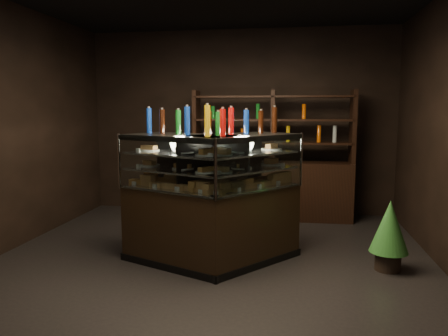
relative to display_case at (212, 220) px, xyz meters
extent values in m
plane|color=black|center=(-0.02, 0.04, -0.48)|extent=(5.00, 5.00, 0.00)
cube|color=black|center=(-0.02, 2.54, 1.02)|extent=(5.00, 0.02, 3.00)
cube|color=black|center=(-0.02, -2.46, 1.02)|extent=(5.00, 0.02, 3.00)
cube|color=black|center=(-2.52, 0.04, 1.02)|extent=(0.02, 5.00, 3.00)
cube|color=black|center=(0.31, 0.08, -0.06)|extent=(1.31, 1.40, 0.84)
cube|color=black|center=(0.31, 0.08, -0.44)|extent=(1.35, 1.45, 0.08)
cube|color=black|center=(0.31, 0.08, 0.92)|extent=(1.31, 1.40, 0.06)
cube|color=silver|center=(0.31, 0.08, 0.37)|extent=(1.24, 1.33, 0.02)
cube|color=silver|center=(0.31, 0.08, 0.57)|extent=(1.24, 1.33, 0.02)
cube|color=silver|center=(0.31, 0.08, 0.74)|extent=(1.24, 1.33, 0.02)
cube|color=white|center=(0.57, -0.13, 0.66)|extent=(0.82, 1.00, 0.59)
cylinder|color=silver|center=(0.97, 0.37, 0.66)|extent=(0.03, 0.03, 0.61)
cylinder|color=silver|center=(0.15, -0.62, 0.66)|extent=(0.03, 0.03, 0.61)
cube|color=black|center=(-0.31, -0.07, -0.06)|extent=(1.44, 1.10, 0.84)
cube|color=black|center=(-0.31, -0.07, -0.44)|extent=(1.48, 1.14, 0.08)
cube|color=black|center=(-0.31, -0.07, 0.92)|extent=(1.44, 1.10, 0.06)
cube|color=silver|center=(-0.31, -0.07, 0.37)|extent=(1.37, 1.04, 0.02)
cube|color=silver|center=(-0.31, -0.07, 0.57)|extent=(1.37, 1.04, 0.02)
cube|color=silver|center=(-0.31, -0.07, 0.74)|extent=(1.37, 1.04, 0.02)
cube|color=white|center=(-0.44, -0.38, 0.66)|extent=(1.18, 0.52, 0.59)
cylinder|color=silver|center=(0.15, -0.62, 0.66)|extent=(0.03, 0.03, 0.61)
cylinder|color=silver|center=(-1.03, -0.11, 0.66)|extent=(0.03, 0.03, 0.61)
cube|color=#CA8148|center=(-0.01, -0.36, 0.41)|extent=(0.18, 0.20, 0.06)
cube|color=#CA8148|center=(0.09, -0.24, 0.41)|extent=(0.18, 0.20, 0.06)
cube|color=#CA8148|center=(0.19, -0.12, 0.41)|extent=(0.18, 0.20, 0.06)
cube|color=#CA8148|center=(0.29, 0.00, 0.41)|extent=(0.18, 0.20, 0.06)
cube|color=#CA8148|center=(0.38, 0.12, 0.41)|extent=(0.18, 0.20, 0.06)
cube|color=#CA8148|center=(0.48, 0.24, 0.41)|extent=(0.18, 0.20, 0.06)
cube|color=#CA8148|center=(0.58, 0.36, 0.41)|extent=(0.18, 0.20, 0.06)
cube|color=#CA8148|center=(0.68, 0.48, 0.41)|extent=(0.18, 0.20, 0.06)
cylinder|color=white|center=(0.00, -0.30, 0.58)|extent=(0.24, 0.24, 0.02)
cube|color=#CA8148|center=(0.00, -0.30, 0.62)|extent=(0.17, 0.18, 0.05)
cylinder|color=white|center=(0.31, 0.08, 0.58)|extent=(0.24, 0.24, 0.02)
cube|color=#CA8148|center=(0.31, 0.08, 0.62)|extent=(0.17, 0.18, 0.05)
cylinder|color=white|center=(0.62, 0.46, 0.58)|extent=(0.24, 0.24, 0.02)
cube|color=#CA8148|center=(0.62, 0.46, 0.62)|extent=(0.17, 0.18, 0.05)
cylinder|color=white|center=(0.00, -0.30, 0.76)|extent=(0.24, 0.24, 0.02)
cube|color=#CA8148|center=(0.00, -0.30, 0.80)|extent=(0.17, 0.18, 0.05)
cylinder|color=white|center=(0.31, 0.08, 0.76)|extent=(0.24, 0.24, 0.02)
cube|color=#CA8148|center=(0.31, 0.08, 0.80)|extent=(0.17, 0.18, 0.05)
cylinder|color=white|center=(0.62, 0.46, 0.76)|extent=(0.24, 0.24, 0.02)
cube|color=#CA8148|center=(0.62, 0.46, 0.80)|extent=(0.17, 0.18, 0.05)
cube|color=#CA8148|center=(-0.82, 0.11, 0.41)|extent=(0.20, 0.15, 0.06)
cube|color=#CA8148|center=(-0.68, 0.05, 0.41)|extent=(0.20, 0.15, 0.06)
cube|color=#CA8148|center=(-0.54, -0.01, 0.41)|extent=(0.20, 0.15, 0.06)
cube|color=#CA8148|center=(-0.39, -0.07, 0.41)|extent=(0.20, 0.15, 0.06)
cube|color=#CA8148|center=(-0.25, -0.13, 0.41)|extent=(0.20, 0.15, 0.06)
cube|color=#CA8148|center=(-0.11, -0.19, 0.41)|extent=(0.20, 0.15, 0.06)
cube|color=#CA8148|center=(0.03, -0.26, 0.41)|extent=(0.20, 0.15, 0.06)
cube|color=#CA8148|center=(0.17, -0.32, 0.41)|extent=(0.20, 0.15, 0.06)
cylinder|color=white|center=(-0.76, 0.12, 0.58)|extent=(0.24, 0.24, 0.02)
cube|color=#CA8148|center=(-0.76, 0.12, 0.62)|extent=(0.19, 0.14, 0.05)
cylinder|color=white|center=(-0.31, -0.07, 0.58)|extent=(0.24, 0.24, 0.02)
cube|color=#CA8148|center=(-0.31, -0.07, 0.62)|extent=(0.19, 0.14, 0.05)
cylinder|color=white|center=(0.14, -0.27, 0.58)|extent=(0.24, 0.24, 0.02)
cube|color=#CA8148|center=(0.14, -0.27, 0.62)|extent=(0.19, 0.14, 0.05)
cylinder|color=white|center=(-0.76, 0.12, 0.76)|extent=(0.24, 0.24, 0.02)
cube|color=#CA8148|center=(-0.76, 0.12, 0.80)|extent=(0.19, 0.14, 0.05)
cylinder|color=white|center=(-0.31, -0.07, 0.76)|extent=(0.24, 0.24, 0.02)
cube|color=#CA8148|center=(-0.31, -0.07, 0.80)|extent=(0.19, 0.14, 0.05)
cylinder|color=white|center=(0.14, -0.27, 0.76)|extent=(0.24, 0.24, 0.02)
cube|color=#CA8148|center=(0.14, -0.27, 0.80)|extent=(0.19, 0.14, 0.05)
cylinder|color=yellow|center=(-0.03, -0.34, 1.09)|extent=(0.06, 0.06, 0.28)
cylinder|color=silver|center=(-0.03, -0.34, 1.24)|extent=(0.03, 0.03, 0.02)
cylinder|color=#B20C0A|center=(0.10, -0.17, 1.09)|extent=(0.06, 0.06, 0.28)
cylinder|color=silver|center=(0.10, -0.17, 1.24)|extent=(0.03, 0.03, 0.02)
cylinder|color=silver|center=(0.24, -0.01, 1.09)|extent=(0.06, 0.06, 0.28)
cylinder|color=silver|center=(0.24, -0.01, 1.24)|extent=(0.03, 0.03, 0.02)
cylinder|color=#D8590A|center=(0.38, 0.16, 1.09)|extent=(0.06, 0.06, 0.28)
cylinder|color=silver|center=(0.38, 0.16, 1.24)|extent=(0.03, 0.03, 0.02)
cylinder|color=#0F38B2|center=(0.51, 0.33, 1.09)|extent=(0.06, 0.06, 0.28)
cylinder|color=silver|center=(0.51, 0.33, 1.24)|extent=(0.03, 0.03, 0.02)
cylinder|color=black|center=(0.65, 0.50, 1.09)|extent=(0.06, 0.06, 0.28)
cylinder|color=silver|center=(0.65, 0.50, 1.24)|extent=(0.03, 0.03, 0.02)
cylinder|color=yellow|center=(-0.81, 0.14, 1.09)|extent=(0.06, 0.06, 0.28)
cylinder|color=silver|center=(-0.81, 0.14, 1.24)|extent=(0.03, 0.03, 0.02)
cylinder|color=#B20C0A|center=(-0.61, 0.06, 1.09)|extent=(0.06, 0.06, 0.28)
cylinder|color=silver|center=(-0.61, 0.06, 1.24)|extent=(0.03, 0.03, 0.02)
cylinder|color=silver|center=(-0.41, -0.03, 1.09)|extent=(0.06, 0.06, 0.28)
cylinder|color=silver|center=(-0.41, -0.03, 1.24)|extent=(0.03, 0.03, 0.02)
cylinder|color=#D8590A|center=(-0.21, -0.12, 1.09)|extent=(0.06, 0.06, 0.28)
cylinder|color=silver|center=(-0.21, -0.12, 1.24)|extent=(0.03, 0.03, 0.02)
cylinder|color=#0F38B2|center=(-0.01, -0.20, 1.09)|extent=(0.06, 0.06, 0.28)
cylinder|color=silver|center=(-0.01, -0.20, 1.24)|extent=(0.03, 0.03, 0.02)
cylinder|color=black|center=(0.19, -0.29, 1.09)|extent=(0.06, 0.06, 0.28)
cylinder|color=silver|center=(0.19, -0.29, 1.24)|extent=(0.03, 0.03, 0.02)
cylinder|color=black|center=(1.90, 0.04, -0.38)|extent=(0.27, 0.27, 0.20)
cone|color=#1B612A|center=(1.90, 0.04, 0.00)|extent=(0.40, 0.40, 0.56)
cone|color=#1B612A|center=(1.90, 0.04, 0.18)|extent=(0.31, 0.31, 0.39)
cube|color=black|center=(0.55, 2.09, -0.03)|extent=(2.46, 0.48, 0.90)
cube|color=black|center=(-0.64, 2.06, 0.97)|extent=(0.07, 0.38, 1.10)
cube|color=black|center=(0.55, 2.09, 0.97)|extent=(0.07, 0.38, 1.10)
cube|color=black|center=(1.75, 2.12, 0.97)|extent=(0.07, 0.38, 1.10)
cube|color=black|center=(0.55, 2.09, 0.72)|extent=(2.41, 0.44, 0.03)
cube|color=black|center=(0.55, 2.09, 1.07)|extent=(2.41, 0.44, 0.03)
cube|color=black|center=(0.55, 2.09, 1.42)|extent=(2.41, 0.44, 0.03)
cylinder|color=yellow|center=(-0.38, 2.07, 0.84)|extent=(0.06, 0.06, 0.22)
cylinder|color=#B20C0A|center=(-0.15, 2.08, 0.84)|extent=(0.06, 0.06, 0.22)
cylinder|color=silver|center=(0.09, 2.08, 0.84)|extent=(0.06, 0.06, 0.22)
cylinder|color=#D8590A|center=(0.32, 2.09, 0.84)|extent=(0.06, 0.06, 0.22)
cylinder|color=#0F38B2|center=(0.55, 2.09, 0.84)|extent=(0.06, 0.06, 0.22)
cylinder|color=black|center=(0.79, 2.10, 0.84)|extent=(0.06, 0.06, 0.22)
cylinder|color=#147223|center=(1.02, 2.10, 0.84)|extent=(0.06, 0.06, 0.22)
cylinder|color=yellow|center=(1.25, 2.11, 0.84)|extent=(0.06, 0.06, 0.22)
cylinder|color=#B20C0A|center=(1.48, 2.12, 0.84)|extent=(0.06, 0.06, 0.22)
camera|label=1|loc=(0.89, -4.67, 1.22)|focal=35.00mm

